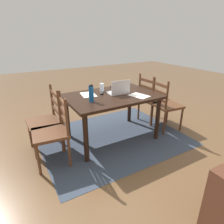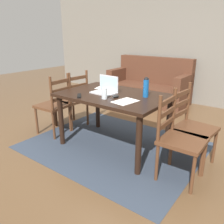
{
  "view_description": "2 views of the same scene",
  "coord_description": "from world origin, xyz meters",
  "px_view_note": "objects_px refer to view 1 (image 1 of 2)",
  "views": [
    {
      "loc": [
        1.44,
        2.5,
        1.66
      ],
      "look_at": [
        0.05,
        0.09,
        0.51
      ],
      "focal_mm": 30.89,
      "sensor_mm": 36.0,
      "label": 1
    },
    {
      "loc": [
        1.75,
        -2.38,
        1.52
      ],
      "look_at": [
        0.07,
        -0.14,
        0.56
      ],
      "focal_mm": 36.92,
      "sensor_mm": 36.0,
      "label": 2
    }
  ],
  "objects_px": {
    "chair_right_near": "(46,121)",
    "chair_right_far": "(53,132)",
    "computer_mouse": "(102,93)",
    "tv_remote": "(115,87)",
    "water_bottle": "(91,93)",
    "drinking_glass": "(102,87)",
    "chair_left_far": "(166,105)",
    "laptop": "(119,90)",
    "chair_left_near": "(152,99)",
    "dining_table": "(112,101)"
  },
  "relations": [
    {
      "from": "chair_right_near",
      "to": "tv_remote",
      "type": "relative_size",
      "value": 5.59
    },
    {
      "from": "chair_right_near",
      "to": "chair_right_far",
      "type": "distance_m",
      "value": 0.39
    },
    {
      "from": "chair_right_far",
      "to": "computer_mouse",
      "type": "distance_m",
      "value": 0.98
    },
    {
      "from": "dining_table",
      "to": "chair_left_near",
      "type": "bearing_deg",
      "value": -169.28
    },
    {
      "from": "chair_left_near",
      "to": "chair_right_far",
      "type": "xyz_separation_m",
      "value": [
        1.99,
        0.38,
        0.0
      ]
    },
    {
      "from": "dining_table",
      "to": "water_bottle",
      "type": "height_order",
      "value": "water_bottle"
    },
    {
      "from": "computer_mouse",
      "to": "drinking_glass",
      "type": "bearing_deg",
      "value": -108.75
    },
    {
      "from": "computer_mouse",
      "to": "tv_remote",
      "type": "bearing_deg",
      "value": -138.97
    },
    {
      "from": "tv_remote",
      "to": "chair_left_far",
      "type": "bearing_deg",
      "value": 98.97
    },
    {
      "from": "drinking_glass",
      "to": "laptop",
      "type": "bearing_deg",
      "value": 125.02
    },
    {
      "from": "chair_left_near",
      "to": "tv_remote",
      "type": "xyz_separation_m",
      "value": [
        0.72,
        -0.18,
        0.3
      ]
    },
    {
      "from": "chair_right_near",
      "to": "laptop",
      "type": "bearing_deg",
      "value": 170.68
    },
    {
      "from": "chair_left_far",
      "to": "chair_right_near",
      "type": "xyz_separation_m",
      "value": [
        1.99,
        -0.38,
        0.0
      ]
    },
    {
      "from": "water_bottle",
      "to": "drinking_glass",
      "type": "distance_m",
      "value": 0.53
    },
    {
      "from": "chair_right_far",
      "to": "computer_mouse",
      "type": "xyz_separation_m",
      "value": [
        -0.88,
        -0.32,
        0.31
      ]
    },
    {
      "from": "dining_table",
      "to": "chair_left_far",
      "type": "xyz_separation_m",
      "value": [
        -1.0,
        0.19,
        -0.19
      ]
    },
    {
      "from": "laptop",
      "to": "computer_mouse",
      "type": "height_order",
      "value": "laptop"
    },
    {
      "from": "chair_right_far",
      "to": "tv_remote",
      "type": "distance_m",
      "value": 1.43
    },
    {
      "from": "tv_remote",
      "to": "computer_mouse",
      "type": "bearing_deg",
      "value": -11.98
    },
    {
      "from": "chair_left_far",
      "to": "laptop",
      "type": "height_order",
      "value": "laptop"
    },
    {
      "from": "dining_table",
      "to": "chair_right_near",
      "type": "xyz_separation_m",
      "value": [
        1.0,
        -0.19,
        -0.19
      ]
    },
    {
      "from": "water_bottle",
      "to": "laptop",
      "type": "bearing_deg",
      "value": -166.48
    },
    {
      "from": "water_bottle",
      "to": "drinking_glass",
      "type": "bearing_deg",
      "value": -133.47
    },
    {
      "from": "computer_mouse",
      "to": "tv_remote",
      "type": "xyz_separation_m",
      "value": [
        -0.4,
        -0.24,
        -0.01
      ]
    },
    {
      "from": "chair_right_far",
      "to": "drinking_glass",
      "type": "xyz_separation_m",
      "value": [
        -0.95,
        -0.45,
        0.36
      ]
    },
    {
      "from": "chair_right_near",
      "to": "water_bottle",
      "type": "xyz_separation_m",
      "value": [
        -0.59,
        0.31,
        0.42
      ]
    },
    {
      "from": "dining_table",
      "to": "drinking_glass",
      "type": "bearing_deg",
      "value": -80.2
    },
    {
      "from": "chair_left_far",
      "to": "chair_right_near",
      "type": "bearing_deg",
      "value": -10.77
    },
    {
      "from": "drinking_glass",
      "to": "chair_left_near",
      "type": "bearing_deg",
      "value": 176.23
    },
    {
      "from": "chair_left_near",
      "to": "drinking_glass",
      "type": "relative_size",
      "value": 7.06
    },
    {
      "from": "water_bottle",
      "to": "tv_remote",
      "type": "bearing_deg",
      "value": -144.53
    },
    {
      "from": "dining_table",
      "to": "drinking_glass",
      "type": "xyz_separation_m",
      "value": [
        0.04,
        -0.26,
        0.16
      ]
    },
    {
      "from": "chair_right_near",
      "to": "laptop",
      "type": "relative_size",
      "value": 2.85
    },
    {
      "from": "computer_mouse",
      "to": "chair_left_near",
      "type": "bearing_deg",
      "value": -166.99
    },
    {
      "from": "chair_right_near",
      "to": "water_bottle",
      "type": "distance_m",
      "value": 0.79
    },
    {
      "from": "laptop",
      "to": "computer_mouse",
      "type": "bearing_deg",
      "value": -25.23
    },
    {
      "from": "chair_left_near",
      "to": "computer_mouse",
      "type": "xyz_separation_m",
      "value": [
        1.11,
        0.07,
        0.31
      ]
    },
    {
      "from": "dining_table",
      "to": "chair_left_near",
      "type": "height_order",
      "value": "chair_left_near"
    },
    {
      "from": "chair_right_far",
      "to": "laptop",
      "type": "height_order",
      "value": "laptop"
    },
    {
      "from": "computer_mouse",
      "to": "laptop",
      "type": "bearing_deg",
      "value": 164.44
    },
    {
      "from": "drinking_glass",
      "to": "computer_mouse",
      "type": "bearing_deg",
      "value": 61.58
    },
    {
      "from": "chair_right_far",
      "to": "tv_remote",
      "type": "height_order",
      "value": "chair_right_far"
    },
    {
      "from": "chair_left_far",
      "to": "chair_right_far",
      "type": "relative_size",
      "value": 1.0
    },
    {
      "from": "chair_left_near",
      "to": "chair_right_far",
      "type": "distance_m",
      "value": 2.03
    },
    {
      "from": "computer_mouse",
      "to": "tv_remote",
      "type": "height_order",
      "value": "computer_mouse"
    },
    {
      "from": "dining_table",
      "to": "tv_remote",
      "type": "relative_size",
      "value": 8.32
    },
    {
      "from": "chair_right_near",
      "to": "chair_right_far",
      "type": "relative_size",
      "value": 1.0
    },
    {
      "from": "chair_right_near",
      "to": "laptop",
      "type": "xyz_separation_m",
      "value": [
        -1.13,
        0.18,
        0.35
      ]
    },
    {
      "from": "dining_table",
      "to": "chair_right_far",
      "type": "distance_m",
      "value": 1.03
    },
    {
      "from": "chair_left_near",
      "to": "chair_right_near",
      "type": "distance_m",
      "value": 1.99
    }
  ]
}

